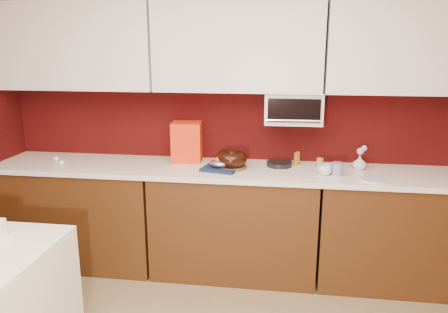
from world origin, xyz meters
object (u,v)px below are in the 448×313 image
object	(u,v)px
blue_jar	(337,169)
bundt_cake	(231,159)
flower_vase	(360,162)
foil_ham_nest	(221,163)
coffee_mug	(325,169)
pandoro_box	(187,142)
toaster_oven	(294,108)

from	to	relation	value
blue_jar	bundt_cake	bearing A→B (deg)	174.45
flower_vase	blue_jar	bearing A→B (deg)	-135.16
bundt_cake	foil_ham_nest	xyz separation A→B (m)	(-0.08, -0.05, -0.02)
foil_ham_nest	coffee_mug	size ratio (longest dim) A/B	1.78
blue_jar	pandoro_box	bearing A→B (deg)	167.78
bundt_cake	coffee_mug	distance (m)	0.73
bundt_cake	pandoro_box	xyz separation A→B (m)	(-0.40, 0.18, 0.09)
toaster_oven	pandoro_box	distance (m)	0.93
pandoro_box	coffee_mug	distance (m)	1.17
toaster_oven	blue_jar	bearing A→B (deg)	-36.18
toaster_oven	pandoro_box	bearing A→B (deg)	178.96
pandoro_box	blue_jar	bearing A→B (deg)	-17.40
bundt_cake	coffee_mug	bearing A→B (deg)	-6.81
coffee_mug	bundt_cake	bearing A→B (deg)	173.19
foil_ham_nest	flower_vase	size ratio (longest dim) A/B	1.39
toaster_oven	foil_ham_nest	xyz separation A→B (m)	(-0.56, -0.22, -0.42)
bundt_cake	pandoro_box	size ratio (longest dim) A/B	0.76
flower_vase	foil_ham_nest	bearing A→B (deg)	-171.54
bundt_cake	blue_jar	xyz separation A→B (m)	(0.82, -0.08, -0.03)
blue_jar	foil_ham_nest	bearing A→B (deg)	178.22
bundt_cake	flower_vase	size ratio (longest dim) A/B	2.01
toaster_oven	bundt_cake	xyz separation A→B (m)	(-0.48, -0.17, -0.40)
toaster_oven	coffee_mug	xyz separation A→B (m)	(0.25, -0.26, -0.43)
toaster_oven	blue_jar	size ratio (longest dim) A/B	4.51
foil_ham_nest	toaster_oven	bearing A→B (deg)	21.57
toaster_oven	pandoro_box	size ratio (longest dim) A/B	1.35
bundt_cake	foil_ham_nest	bearing A→B (deg)	-146.68
flower_vase	coffee_mug	bearing A→B (deg)	-145.31
foil_ham_nest	blue_jar	size ratio (longest dim) A/B	1.76
coffee_mug	blue_jar	xyz separation A→B (m)	(0.09, 0.01, 0.00)
bundt_cake	blue_jar	size ratio (longest dim) A/B	2.54
pandoro_box	blue_jar	size ratio (longest dim) A/B	3.35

